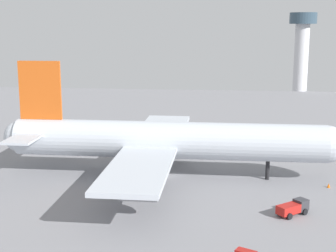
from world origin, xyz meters
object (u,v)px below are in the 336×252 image
(maintenance_van, at_px, (293,208))
(control_tower, at_px, (302,43))
(safety_cone_nose, at_px, (329,185))
(cargo_airplane, at_px, (167,141))

(maintenance_van, xyz_separation_m, control_tower, (20.96, 138.94, 18.25))
(maintenance_van, xyz_separation_m, safety_cone_nose, (7.49, 12.92, -0.71))
(cargo_airplane, relative_size, control_tower, 1.92)
(safety_cone_nose, distance_m, control_tower, 128.15)
(cargo_airplane, distance_m, maintenance_van, 26.15)
(cargo_airplane, height_order, maintenance_van, cargo_airplane)
(control_tower, bearing_deg, safety_cone_nose, -96.10)
(maintenance_van, distance_m, safety_cone_nose, 14.95)
(cargo_airplane, relative_size, safety_cone_nose, 81.93)
(safety_cone_nose, bearing_deg, maintenance_van, -120.09)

